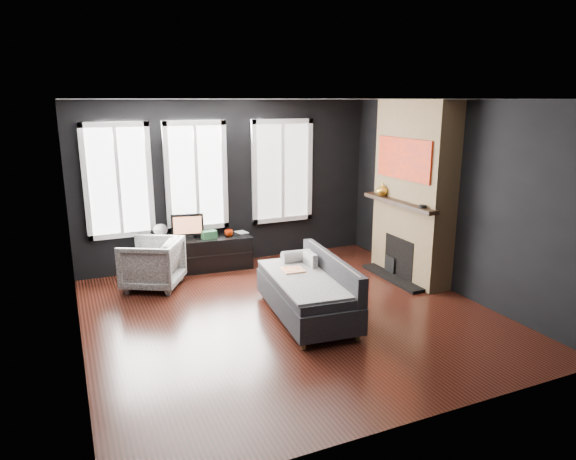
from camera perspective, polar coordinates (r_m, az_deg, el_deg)
name	(u,v)px	position (r m, az deg, el deg)	size (l,w,h in m)	color
floor	(290,315)	(6.71, 0.26, -9.40)	(5.00, 5.00, 0.00)	black
ceiling	(291,99)	(6.14, 0.29, 14.34)	(5.00, 5.00, 0.00)	white
wall_back	(229,183)	(8.59, -6.60, 5.20)	(5.00, 0.02, 2.70)	black
wall_left	(70,234)	(5.76, -23.05, -0.38)	(0.02, 5.00, 2.70)	black
wall_right	(451,197)	(7.64, 17.69, 3.48)	(0.02, 5.00, 2.70)	black
windows	(200,120)	(8.33, -9.74, 11.94)	(4.00, 0.16, 1.76)	white
fireplace	(413,192)	(7.96, 13.76, 4.17)	(0.70, 1.62, 2.70)	#93724C
sofa	(306,288)	(6.51, 2.06, -6.45)	(0.91, 1.81, 0.78)	#262628
stripe_pillow	(310,264)	(6.87, 2.47, -3.80)	(0.08, 0.33, 0.33)	gray
armchair	(152,261)	(7.77, -14.87, -3.37)	(0.78, 0.73, 0.80)	white
media_console	(203,254)	(8.44, -9.39, -2.62)	(1.55, 0.48, 0.53)	black
monitor	(187,225)	(8.31, -11.11, 0.56)	(0.51, 0.11, 0.46)	black
desk_fan	(160,233)	(8.22, -13.99, -0.28)	(0.22, 0.22, 0.31)	gray
mug	(229,232)	(8.40, -6.59, -0.24)	(0.14, 0.11, 0.14)	red
book	(237,227)	(8.54, -5.69, 0.33)	(0.16, 0.02, 0.22)	tan
storage_box	(209,235)	(8.32, -8.76, -0.50)	(0.23, 0.15, 0.13)	#2D683B
mantel_vase	(382,190)	(8.18, 10.45, 4.44)	(0.19, 0.20, 0.19)	#EDA348
mantel_clock	(423,206)	(7.41, 14.75, 2.56)	(0.11, 0.11, 0.04)	black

